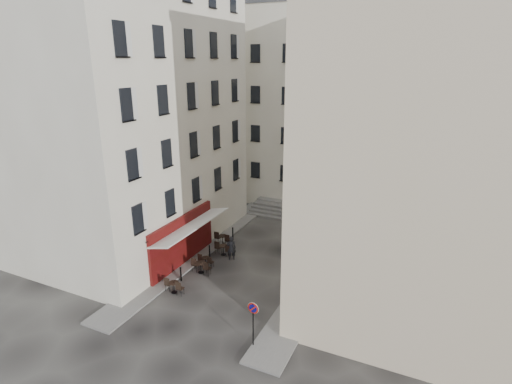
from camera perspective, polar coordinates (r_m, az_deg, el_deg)
The scene contains 18 objects.
ground at distance 25.75m, azimuth -3.23°, elevation -13.07°, with size 90.00×90.00×0.00m, color black.
sidewalk_left at distance 30.78m, azimuth -7.16°, elevation -7.54°, with size 2.00×22.00×0.12m, color slate.
sidewalk_right at distance 26.68m, azimuth 8.66°, elevation -11.92°, with size 2.00×18.00×0.12m, color slate.
building_left at distance 30.84m, azimuth -18.66°, elevation 11.60°, with size 12.20×16.20×20.60m.
building_right at distance 23.18m, azimuth 24.59°, elevation 6.51°, with size 12.20×14.20×18.60m.
building_back at distance 40.24m, azimuth 8.33°, elevation 12.24°, with size 18.20×10.20×18.60m.
cafe_storefront at distance 27.68m, azimuth -10.27°, elevation -6.61°, with size 1.74×7.30×3.50m.
stone_steps at distance 36.01m, azimuth 6.21°, elevation -3.00°, with size 9.00×3.15×0.80m.
bollard_near at distance 26.29m, azimuth -10.69°, elevation -11.36°, with size 0.12×0.12×0.98m.
bollard_mid at distance 28.84m, azimuth -6.65°, elevation -8.35°, with size 0.12×0.12×0.98m.
bollard_far at distance 31.57m, azimuth -3.34°, elevation -5.81°, with size 0.12×0.12×0.98m.
no_parking_sign at distance 19.95m, azimuth -0.43°, elevation -17.32°, with size 0.57×0.11×2.49m.
bistro_table_a at distance 25.16m, azimuth -11.59°, elevation -13.03°, with size 1.29×0.60×0.90m.
bistro_table_b at distance 26.96m, azimuth -7.84°, elevation -10.46°, with size 1.39×0.65×0.98m.
bistro_table_c at distance 27.80m, azimuth -7.17°, elevation -9.69°, with size 1.17×0.55×0.82m.
bistro_table_d at distance 29.10m, azimuth -4.66°, elevation -8.11°, with size 1.35×0.63×0.95m.
bistro_table_e at distance 30.64m, azimuth -4.73°, elevation -6.69°, with size 1.37×0.64×0.96m.
pedestrian at distance 28.29m, azimuth -3.54°, elevation -8.00°, with size 0.64×0.42×1.76m, color black.
Camera 1 is at (10.55, -19.33, 13.35)m, focal length 28.00 mm.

